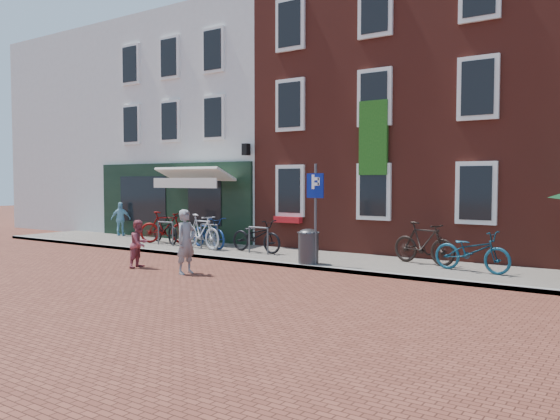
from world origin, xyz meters
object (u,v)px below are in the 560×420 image
Objects in this scene: boy at (139,244)px; bicycle_6 at (472,251)px; bicycle_2 at (209,233)px; litter_bin at (308,245)px; bicycle_1 at (165,227)px; parking_sign at (315,200)px; woman at (186,242)px; bicycle_0 at (165,229)px; bicycle_5 at (424,243)px; bicycle_4 at (256,236)px; bicycle_3 at (201,231)px; cafe_person at (121,219)px.

boy is 8.58m from bicycle_6.
litter_bin is at bearing -87.12° from bicycle_2.
boy reaches higher than bicycle_1.
parking_sign reaches higher than bicycle_2.
litter_bin is 0.62× the size of woman.
parking_sign is 5.14m from bicycle_2.
litter_bin is 0.52× the size of bicycle_2.
bicycle_5 is (9.40, 0.32, 0.06)m from bicycle_0.
woman is 0.83× the size of bicycle_6.
boy is 7.61m from bicycle_5.
bicycle_6 is at bearing -73.06° from bicycle_2.
woman is 0.83× the size of bicycle_4.
bicycle_3 is (2.16, -0.47, 0.06)m from bicycle_0.
bicycle_0 and bicycle_4 have the same top height.
bicycle_2 is (5.77, -1.13, -0.17)m from cafe_person.
bicycle_4 is (-2.86, 1.21, -1.21)m from parking_sign.
bicycle_3 is at bearing 101.10° from bicycle_6.
woman reaches higher than cafe_person.
cafe_person is at bearing 85.64° from bicycle_4.
parking_sign reaches higher than bicycle_4.
cafe_person is 0.72× the size of bicycle_5.
bicycle_3 is 8.66m from bicycle_6.
woman is 0.86× the size of bicycle_3.
cafe_person reaches higher than bicycle_0.
boy is at bearing -168.60° from bicycle_1.
bicycle_5 is (7.24, 0.79, 0.00)m from bicycle_3.
boy is 8.22m from cafe_person.
bicycle_5 is at bearing -80.29° from bicycle_4.
bicycle_0 is 4.21m from bicycle_4.
bicycle_3 is at bearing 169.40° from litter_bin.
litter_bin is 0.53× the size of bicycle_5.
bicycle_4 is (-2.61, 1.15, -0.01)m from litter_bin.
bicycle_2 and bicycle_6 have the same top height.
woman is 9.70m from cafe_person.
boy is 4.98m from bicycle_1.
woman is 4.58m from bicycle_2.
boy reaches higher than bicycle_5.
cafe_person is (-10.60, 2.36, -1.04)m from parking_sign.
bicycle_4 is at bearing 11.10° from woman.
litter_bin is 0.53× the size of bicycle_3.
parking_sign is at bearing -127.99° from bicycle_1.
bicycle_2 is (-4.84, 1.23, -1.21)m from parking_sign.
litter_bin is 4.15m from bicycle_6.
bicycle_4 reaches higher than litter_bin.
bicycle_5 is (9.40, 0.32, 0.00)m from bicycle_1.
litter_bin is 0.74× the size of cafe_person.
bicycle_0 is 2.23m from bicycle_2.
bicycle_4 is at bearing -72.66° from bicycle_0.
bicycle_1 is 0.97× the size of bicycle_2.
parking_sign reaches higher than bicycle_1.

